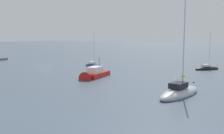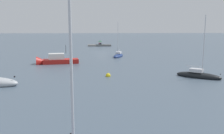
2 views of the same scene
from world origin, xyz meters
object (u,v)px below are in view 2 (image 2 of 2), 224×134
(sailboat_black_near, at_px, (198,75))
(person_seated_dark_left, at_px, (101,44))
(sailboat_navy_far, at_px, (118,56))
(umbrella_open_green, at_px, (100,41))
(person_seated_maroon_right, at_px, (99,44))
(mooring_buoy_mid, at_px, (108,76))
(motorboat_red_near, at_px, (54,61))

(sailboat_black_near, bearing_deg, person_seated_dark_left, -129.17)
(sailboat_navy_far, bearing_deg, sailboat_black_near, 129.21)
(person_seated_dark_left, xyz_separation_m, umbrella_open_green, (0.27, -0.09, 0.87))
(person_seated_maroon_right, relative_size, mooring_buoy_mid, 1.18)
(person_seated_maroon_right, bearing_deg, person_seated_dark_left, -177.79)
(person_seated_dark_left, height_order, sailboat_navy_far, sailboat_navy_far)
(person_seated_maroon_right, height_order, motorboat_red_near, motorboat_red_near)
(umbrella_open_green, xyz_separation_m, sailboat_black_near, (-10.80, 52.13, -1.49))
(sailboat_navy_far, relative_size, mooring_buoy_mid, 12.14)
(sailboat_black_near, bearing_deg, mooring_buoy_mid, -58.13)
(mooring_buoy_mid, bearing_deg, motorboat_red_near, -53.22)
(sailboat_navy_far, bearing_deg, umbrella_open_green, -64.05)
(sailboat_black_near, distance_m, motorboat_red_near, 23.47)
(sailboat_black_near, relative_size, sailboat_navy_far, 1.04)
(motorboat_red_near, bearing_deg, sailboat_navy_far, -62.62)
(motorboat_red_near, bearing_deg, person_seated_maroon_right, -21.44)
(motorboat_red_near, bearing_deg, sailboat_black_near, -132.74)
(sailboat_black_near, bearing_deg, person_seated_maroon_right, -128.59)
(mooring_buoy_mid, bearing_deg, sailboat_black_near, 172.48)
(sailboat_black_near, bearing_deg, sailboat_navy_far, -121.36)
(umbrella_open_green, xyz_separation_m, sailboat_navy_far, (-3.18, 30.30, -1.49))
(person_seated_maroon_right, relative_size, sailboat_black_near, 0.09)
(umbrella_open_green, distance_m, motorboat_red_near, 40.17)
(sailboat_navy_far, bearing_deg, mooring_buoy_mid, 100.67)
(person_seated_dark_left, bearing_deg, person_seated_maroon_right, 2.21)
(umbrella_open_green, distance_m, sailboat_navy_far, 30.50)
(person_seated_dark_left, height_order, umbrella_open_green, umbrella_open_green)
(motorboat_red_near, bearing_deg, person_seated_dark_left, -22.24)
(umbrella_open_green, relative_size, sailboat_black_near, 0.19)
(sailboat_black_near, height_order, mooring_buoy_mid, sailboat_black_near)
(person_seated_maroon_right, bearing_deg, motorboat_red_near, 86.57)
(sailboat_navy_far, distance_m, mooring_buoy_mid, 20.66)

